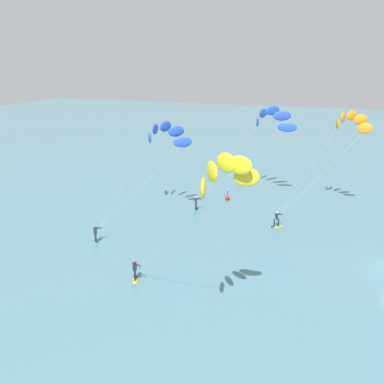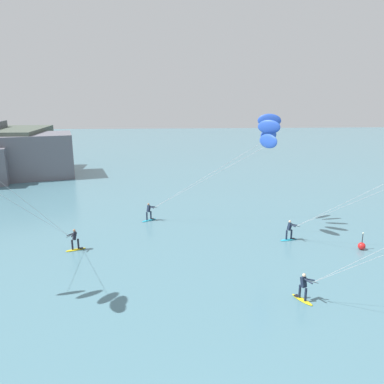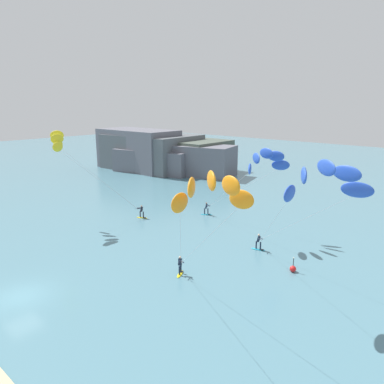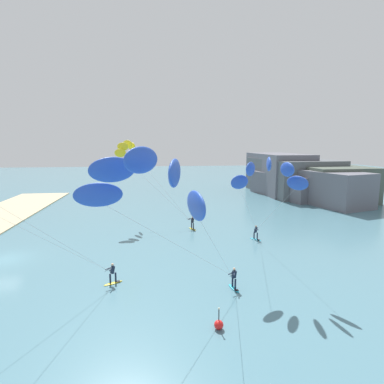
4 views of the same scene
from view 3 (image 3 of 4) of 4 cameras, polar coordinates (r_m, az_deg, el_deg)
name	(u,v)px [view 3 (image 3 of 4)]	position (r m, az deg, el deg)	size (l,w,h in m)	color
ground_plane	(21,296)	(32.11, -24.92, -14.41)	(240.00, 240.00, 0.00)	slate
kitesurfer_nearshore	(209,197)	(20.46, 2.63, -0.75)	(10.48, 8.88, 10.91)	yellow
kitesurfer_mid_water	(322,183)	(26.52, 19.40, 1.30)	(12.09, 9.83, 10.78)	#23ADD1
kitesurfer_far_out	(263,163)	(39.24, 10.92, 4.46)	(12.37, 6.27, 9.88)	#23ADD1
kitesurfer_downwind	(62,144)	(44.99, -19.43, 6.96)	(7.51, 10.26, 11.33)	yellow
marker_buoy	(293,269)	(34.08, 15.31, -11.33)	(0.56, 0.56, 1.38)	red
distant_headland	(160,154)	(81.01, -4.89, 5.93)	(31.62, 18.39, 8.63)	#4C564C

